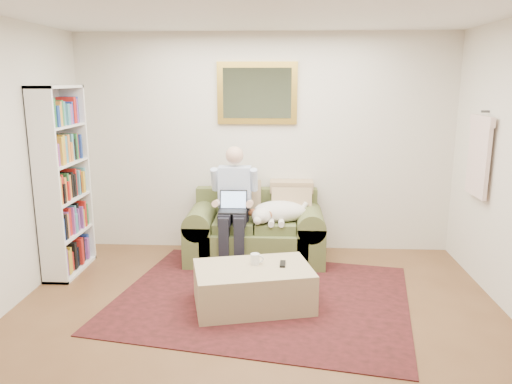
# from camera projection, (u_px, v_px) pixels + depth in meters

# --- Properties ---
(room_shell) EXTENTS (4.51, 5.00, 2.61)m
(room_shell) POSITION_uv_depth(u_px,v_px,m) (254.00, 179.00, 3.90)
(room_shell) COLOR brown
(room_shell) RESTS_ON ground
(rug) EXTENTS (3.08, 2.64, 0.01)m
(rug) POSITION_uv_depth(u_px,v_px,m) (262.00, 297.00, 4.81)
(rug) COLOR black
(rug) RESTS_ON room_shell
(sofa) EXTENTS (1.57, 0.80, 0.94)m
(sofa) POSITION_uv_depth(u_px,v_px,m) (255.00, 237.00, 5.80)
(sofa) COLOR brown
(sofa) RESTS_ON room_shell
(seated_man) EXTENTS (0.52, 0.74, 1.32)m
(seated_man) POSITION_uv_depth(u_px,v_px,m) (234.00, 207.00, 5.58)
(seated_man) COLOR #8CA2D8
(seated_man) RESTS_ON sofa
(laptop) EXTENTS (0.31, 0.24, 0.22)m
(laptop) POSITION_uv_depth(u_px,v_px,m) (233.00, 206.00, 5.52)
(laptop) COLOR black
(laptop) RESTS_ON seated_man
(sleeping_dog) EXTENTS (0.65, 0.41, 0.24)m
(sleeping_dog) POSITION_uv_depth(u_px,v_px,m) (280.00, 211.00, 5.63)
(sleeping_dog) COLOR white
(sleeping_dog) RESTS_ON sofa
(ottoman) EXTENTS (1.18, 0.89, 0.38)m
(ottoman) POSITION_uv_depth(u_px,v_px,m) (253.00, 287.00, 4.59)
(ottoman) COLOR tan
(ottoman) RESTS_ON room_shell
(coffee_mug) EXTENTS (0.08, 0.08, 0.10)m
(coffee_mug) POSITION_uv_depth(u_px,v_px,m) (255.00, 259.00, 4.62)
(coffee_mug) COLOR white
(coffee_mug) RESTS_ON ottoman
(tv_remote) EXTENTS (0.06, 0.15, 0.02)m
(tv_remote) POSITION_uv_depth(u_px,v_px,m) (283.00, 264.00, 4.61)
(tv_remote) COLOR black
(tv_remote) RESTS_ON ottoman
(bookshelf) EXTENTS (0.28, 0.80, 2.00)m
(bookshelf) POSITION_uv_depth(u_px,v_px,m) (63.00, 182.00, 5.28)
(bookshelf) COLOR white
(bookshelf) RESTS_ON room_shell
(wall_mirror) EXTENTS (0.94, 0.04, 0.72)m
(wall_mirror) POSITION_uv_depth(u_px,v_px,m) (257.00, 93.00, 5.83)
(wall_mirror) COLOR gold
(wall_mirror) RESTS_ON room_shell
(hanging_shirt) EXTENTS (0.06, 0.52, 0.90)m
(hanging_shirt) POSITION_uv_depth(u_px,v_px,m) (479.00, 152.00, 4.99)
(hanging_shirt) COLOR beige
(hanging_shirt) RESTS_ON room_shell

